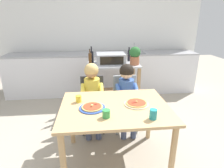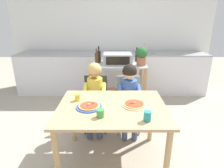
% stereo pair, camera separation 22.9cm
% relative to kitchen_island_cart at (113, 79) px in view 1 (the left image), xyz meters
% --- Properties ---
extents(ground_plane, '(10.43, 10.43, 0.00)m').
position_rel_kitchen_island_cart_xyz_m(ground_plane, '(-0.14, -0.37, -0.57)').
color(ground_plane, '#A89E8C').
extents(back_wall_tiled, '(4.61, 0.12, 2.70)m').
position_rel_kitchen_island_cart_xyz_m(back_wall_tiled, '(-0.14, 1.25, 0.78)').
color(back_wall_tiled, white).
rests_on(back_wall_tiled, ground).
extents(kitchen_counter, '(4.15, 0.60, 1.10)m').
position_rel_kitchen_island_cart_xyz_m(kitchen_counter, '(-0.14, 0.84, -0.12)').
color(kitchen_counter, silver).
rests_on(kitchen_counter, ground).
extents(kitchen_island_cart, '(0.92, 0.55, 0.86)m').
position_rel_kitchen_island_cart_xyz_m(kitchen_island_cart, '(0.00, 0.00, 0.00)').
color(kitchen_island_cart, '#B7BABF').
rests_on(kitchen_island_cart, ground).
extents(toaster_oven, '(0.50, 0.38, 0.18)m').
position_rel_kitchen_island_cart_xyz_m(toaster_oven, '(-0.04, 0.02, 0.38)').
color(toaster_oven, '#999BA0').
rests_on(toaster_oven, kitchen_island_cart).
extents(bottle_dark_olive_oil, '(0.05, 0.05, 0.26)m').
position_rel_kitchen_island_cart_xyz_m(bottle_dark_olive_oil, '(0.32, 0.19, 0.40)').
color(bottle_dark_olive_oil, black).
rests_on(bottle_dark_olive_oil, kitchen_island_cart).
extents(bottle_slim_sauce, '(0.07, 0.07, 0.29)m').
position_rel_kitchen_island_cart_xyz_m(bottle_slim_sauce, '(-0.38, 0.13, 0.40)').
color(bottle_slim_sauce, black).
rests_on(bottle_slim_sauce, kitchen_island_cart).
extents(bottle_brown_beer, '(0.05, 0.05, 0.28)m').
position_rel_kitchen_island_cart_xyz_m(bottle_brown_beer, '(-0.41, -0.08, 0.40)').
color(bottle_brown_beer, '#4C2D14').
rests_on(bottle_brown_beer, kitchen_island_cart).
extents(potted_herb_plant, '(0.19, 0.19, 0.31)m').
position_rel_kitchen_island_cart_xyz_m(potted_herb_plant, '(0.36, -0.11, 0.46)').
color(potted_herb_plant, '#9E5B3D').
rests_on(potted_herb_plant, kitchen_island_cart).
extents(dining_table, '(1.19, 0.92, 0.73)m').
position_rel_kitchen_island_cart_xyz_m(dining_table, '(-0.14, -1.42, 0.06)').
color(dining_table, tan).
rests_on(dining_table, ground).
extents(dining_chair_left, '(0.36, 0.36, 0.81)m').
position_rel_kitchen_island_cart_xyz_m(dining_chair_left, '(-0.39, -0.67, -0.09)').
color(dining_chair_left, '#333338').
rests_on(dining_chair_left, ground).
extents(dining_chair_right, '(0.36, 0.36, 0.81)m').
position_rel_kitchen_island_cart_xyz_m(dining_chair_right, '(0.10, -0.70, -0.09)').
color(dining_chair_right, gray).
rests_on(dining_chair_right, ground).
extents(child_in_yellow_shirt, '(0.32, 0.42, 1.03)m').
position_rel_kitchen_island_cart_xyz_m(child_in_yellow_shirt, '(-0.39, -0.78, 0.11)').
color(child_in_yellow_shirt, '#424C6B').
rests_on(child_in_yellow_shirt, ground).
extents(child_in_blue_striped_shirt, '(0.32, 0.42, 1.02)m').
position_rel_kitchen_island_cart_xyz_m(child_in_blue_striped_shirt, '(0.10, -0.81, 0.11)').
color(child_in_blue_striped_shirt, '#424C6B').
rests_on(child_in_blue_striped_shirt, ground).
extents(pizza_plate_blue_rimmed, '(0.28, 0.28, 0.03)m').
position_rel_kitchen_island_cart_xyz_m(pizza_plate_blue_rimmed, '(-0.39, -1.45, 0.17)').
color(pizza_plate_blue_rimmed, '#3356B7').
rests_on(pizza_plate_blue_rimmed, dining_table).
extents(pizza_plate_cream, '(0.27, 0.27, 0.03)m').
position_rel_kitchen_island_cart_xyz_m(pizza_plate_cream, '(0.10, -1.40, 0.17)').
color(pizza_plate_cream, beige).
rests_on(pizza_plate_cream, dining_table).
extents(drinking_cup_yellow, '(0.06, 0.06, 0.08)m').
position_rel_kitchen_island_cart_xyz_m(drinking_cup_yellow, '(-0.54, -1.27, 0.20)').
color(drinking_cup_yellow, yellow).
rests_on(drinking_cup_yellow, dining_table).
extents(drinking_cup_teal, '(0.07, 0.07, 0.10)m').
position_rel_kitchen_island_cart_xyz_m(drinking_cup_teal, '(0.19, -1.73, 0.21)').
color(drinking_cup_teal, teal).
rests_on(drinking_cup_teal, dining_table).
extents(drinking_cup_green, '(0.08, 0.08, 0.08)m').
position_rel_kitchen_island_cart_xyz_m(drinking_cup_green, '(-0.25, -1.65, 0.20)').
color(drinking_cup_green, green).
rests_on(drinking_cup_green, dining_table).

